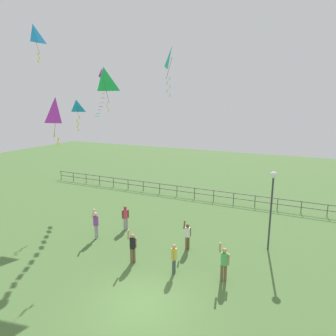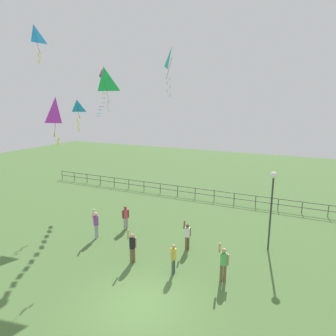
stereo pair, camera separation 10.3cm
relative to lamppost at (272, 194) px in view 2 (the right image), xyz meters
name	(u,v)px [view 2 (the right image)]	position (x,y,z in m)	size (l,w,h in m)	color
ground_plane	(140,304)	(-4.17, -7.12, -3.28)	(80.00, 80.00, 0.00)	#4C7038
lamppost	(272,194)	(0.00, 0.00, 0.00)	(0.36, 0.36, 4.53)	#38383D
person_0	(132,246)	(-6.20, -4.45, -2.34)	(0.39, 0.44, 1.89)	brown
person_1	(223,262)	(-1.53, -4.04, -2.32)	(0.53, 0.30, 1.93)	brown
person_2	(187,235)	(-4.15, -1.92, -2.39)	(0.37, 0.41, 1.78)	brown
person_3	(173,257)	(-3.87, -4.48, -2.41)	(0.28, 0.46, 1.53)	#3F4C47
person_4	(126,216)	(-8.79, -1.10, -2.37)	(0.34, 0.38, 1.59)	#99999E
person_5	(96,223)	(-9.71, -2.96, -2.29)	(0.31, 0.54, 1.97)	#99999E
kite_0	(57,112)	(-10.72, -4.41, 4.39)	(0.81, 0.62, 2.53)	#B22DB2
kite_1	(172,59)	(-5.53, -1.07, 7.14)	(0.66, 1.11, 2.65)	#19B2B2
kite_2	(34,36)	(-14.95, -1.61, 9.01)	(0.89, 0.90, 2.34)	#198CD1
kite_3	(77,107)	(-13.88, 0.69, 4.51)	(0.90, 0.42, 2.27)	#198CD1
kite_4	(104,81)	(-9.72, -1.51, 6.12)	(1.17, 0.99, 2.57)	#1EB759
streamer_kite	(103,77)	(-11.76, 1.06, 6.59)	(4.14, 4.20, 3.54)	#B22DB2
waterfront_railing	(223,195)	(-4.46, 6.88, -2.65)	(36.03, 0.06, 0.95)	#4C4742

